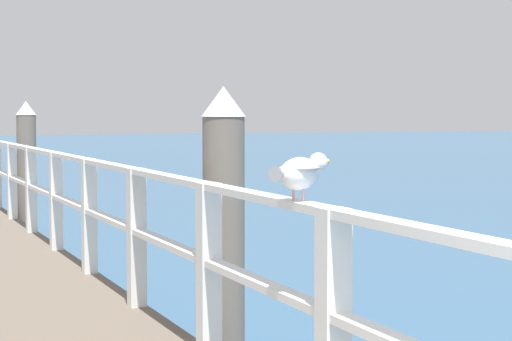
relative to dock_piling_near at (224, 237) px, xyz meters
name	(u,v)px	position (x,y,z in m)	size (l,w,h in m)	color
pier_railing	(31,180)	(-0.38, 5.42, 0.04)	(0.12, 18.64, 1.02)	silver
dock_piling_near	(224,237)	(0.00, 0.00, 0.00)	(0.29, 0.29, 2.03)	#6B6056
dock_piling_far	(27,170)	(0.00, 8.11, 0.00)	(0.29, 0.29, 2.03)	#6B6056
seagull_foreground	(300,172)	(-0.37, -1.95, 0.56)	(0.42, 0.30, 0.21)	white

